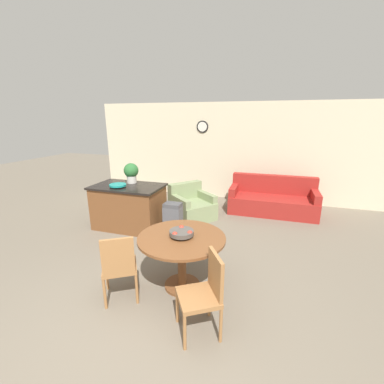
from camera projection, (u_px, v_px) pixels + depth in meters
The scene contains 12 objects.
ground_plane at pixel (143, 335), 2.80m from camera, with size 24.00×24.00×0.00m, color #706656.
wall_back at pixel (229, 152), 7.28m from camera, with size 8.00×0.09×2.70m.
dining_table at pixel (182, 248), 3.45m from camera, with size 1.17×1.17×0.76m.
dining_chair_near_left at pixel (119, 265), 3.20m from camera, with size 0.58×0.58×0.93m.
dining_chair_near_right at pixel (205, 290), 2.73m from camera, with size 0.58×0.58×0.93m.
fruit_bowl at pixel (182, 233), 3.38m from camera, with size 0.32×0.32×0.11m.
kitchen_island at pixel (129, 206), 5.46m from camera, with size 1.45×0.88×0.92m.
teal_bowl at pixel (118, 185), 5.20m from camera, with size 0.34×0.34×0.06m.
potted_plant at pixel (131, 172), 5.48m from camera, with size 0.31×0.31×0.43m.
trash_bin at pixel (173, 219), 5.12m from camera, with size 0.35×0.25×0.67m.
couch at pixel (272, 201), 6.37m from camera, with size 2.07×0.92×0.88m.
armchair at pixel (192, 206), 6.02m from camera, with size 1.21×1.21×0.79m.
Camera 1 is at (1.19, -1.98, 2.28)m, focal length 24.00 mm.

